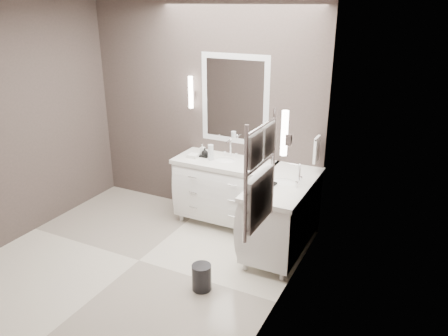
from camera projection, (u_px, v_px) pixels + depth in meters
The scene contains 19 objects.
floor at pixel (139, 261), 4.81m from camera, with size 3.20×3.00×0.01m, color beige.
wall_back at pixel (203, 112), 5.58m from camera, with size 3.20×0.01×2.70m, color #453A37.
wall_left at pixel (17, 125), 4.99m from camera, with size 0.01×3.00×2.70m, color #453A37.
wall_right at pixel (283, 170), 3.65m from camera, with size 0.01×3.00×2.70m, color #453A37.
vanity_back at pixel (225, 188), 5.47m from camera, with size 1.24×0.59×0.97m.
vanity_right at pixel (283, 212), 4.83m from camera, with size 0.59×1.24×0.97m.
mirror_back at pixel (235, 100), 5.31m from camera, with size 0.90×0.02×1.10m.
mirror_right at pixel (310, 124), 4.26m from camera, with size 0.02×0.90×1.10m.
sconce_back at pixel (191, 93), 5.48m from camera, with size 0.06×0.06×0.40m.
sconce_right at pixel (284, 134), 3.78m from camera, with size 0.06×0.06×0.40m.
towel_bar_corner at pixel (317, 149), 4.90m from camera, with size 0.03×0.22×0.30m.
towel_ladder at pixel (259, 180), 3.33m from camera, with size 0.06×0.58×0.90m.
waste_bin at pixel (202, 277), 4.29m from camera, with size 0.19×0.19×0.27m, color black.
amenity_tray_back at pixel (204, 156), 5.47m from camera, with size 0.14×0.11×0.02m, color black.
amenity_tray_right at pixel (269, 184), 4.61m from camera, with size 0.11×0.15×0.02m, color black.
water_bottle at pixel (211, 152), 5.31m from camera, with size 0.07×0.07×0.19m, color silver.
soap_bottle_a at pixel (202, 149), 5.47m from camera, with size 0.06×0.06×0.13m, color white.
soap_bottle_b at pixel (205, 152), 5.41m from camera, with size 0.08×0.08×0.10m, color black.
soap_bottle_c at pixel (270, 176), 4.58m from camera, with size 0.06×0.06×0.16m, color white.
Camera 1 is at (2.68, -3.27, 2.67)m, focal length 35.00 mm.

